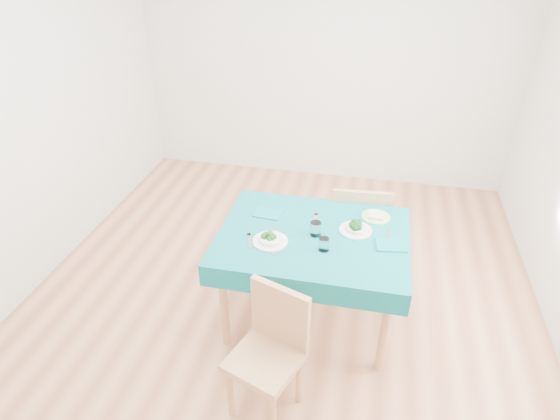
% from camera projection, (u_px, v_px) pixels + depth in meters
% --- Properties ---
extents(room_shell, '(4.02, 4.52, 2.73)m').
position_uv_depth(room_shell, '(280.00, 144.00, 3.01)').
color(room_shell, '#A66645').
rests_on(room_shell, ground).
extents(table, '(1.28, 0.98, 0.76)m').
position_uv_depth(table, '(311.00, 278.00, 3.37)').
color(table, '#096067').
rests_on(table, ground).
extents(chair_near, '(0.49, 0.52, 0.94)m').
position_uv_depth(chair_near, '(264.00, 355.00, 2.66)').
color(chair_near, '#AF7C52').
rests_on(chair_near, ground).
extents(chair_far, '(0.49, 0.53, 1.14)m').
position_uv_depth(chair_far, '(360.00, 209.00, 3.81)').
color(chair_far, '#AF7C52').
rests_on(chair_far, ground).
extents(bowl_near, '(0.24, 0.24, 0.07)m').
position_uv_depth(bowl_near, '(270.00, 237.00, 3.08)').
color(bowl_near, white).
rests_on(bowl_near, table).
extents(bowl_far, '(0.22, 0.22, 0.07)m').
position_uv_depth(bowl_far, '(356.00, 227.00, 3.19)').
color(bowl_far, white).
rests_on(bowl_far, table).
extents(fork_near, '(0.08, 0.17, 0.00)m').
position_uv_depth(fork_near, '(250.00, 241.00, 3.11)').
color(fork_near, silver).
rests_on(fork_near, table).
extents(knife_near, '(0.08, 0.22, 0.00)m').
position_uv_depth(knife_near, '(281.00, 246.00, 3.06)').
color(knife_near, silver).
rests_on(knife_near, table).
extents(fork_far, '(0.03, 0.18, 0.00)m').
position_uv_depth(fork_far, '(314.00, 220.00, 3.33)').
color(fork_far, silver).
rests_on(fork_far, table).
extents(knife_far, '(0.03, 0.23, 0.00)m').
position_uv_depth(knife_far, '(389.00, 239.00, 3.13)').
color(knife_far, silver).
rests_on(knife_far, table).
extents(napkin_near, '(0.21, 0.15, 0.01)m').
position_uv_depth(napkin_near, '(268.00, 214.00, 3.39)').
color(napkin_near, '#0D6B72').
rests_on(napkin_near, table).
extents(napkin_far, '(0.22, 0.16, 0.01)m').
position_uv_depth(napkin_far, '(391.00, 245.00, 3.06)').
color(napkin_far, '#0D6B72').
rests_on(napkin_far, table).
extents(tumbler_center, '(0.08, 0.08, 0.10)m').
position_uv_depth(tumbler_center, '(316.00, 229.00, 3.15)').
color(tumbler_center, white).
rests_on(tumbler_center, table).
extents(tumbler_side, '(0.07, 0.07, 0.09)m').
position_uv_depth(tumbler_side, '(324.00, 244.00, 3.01)').
color(tumbler_side, white).
rests_on(tumbler_side, table).
extents(side_plate, '(0.21, 0.21, 0.01)m').
position_uv_depth(side_plate, '(376.00, 217.00, 3.36)').
color(side_plate, '#A3D366').
rests_on(side_plate, table).
extents(bread_slice, '(0.11, 0.11, 0.02)m').
position_uv_depth(bread_slice, '(376.00, 215.00, 3.35)').
color(bread_slice, beige).
rests_on(bread_slice, side_plate).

